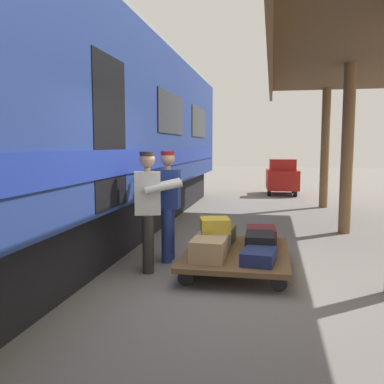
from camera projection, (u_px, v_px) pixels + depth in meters
The scene contains 13 objects.
ground_plane at pixel (241, 284), 5.42m from camera, with size 60.00×60.00×0.00m, color slate.
train_car at pixel (8, 125), 5.79m from camera, with size 3.02×19.35×4.00m.
luggage_cart at pixel (237, 254), 6.05m from camera, with size 1.46×2.04×0.28m.
suitcase_black_hardshell at pixel (260, 243), 5.97m from camera, with size 0.41×0.60×0.27m, color black.
suitcase_navy_fabric at pixel (259, 256), 5.43m from camera, with size 0.40×0.58×0.17m, color navy.
suitcase_olive_duffel at pixel (219, 234), 6.64m from camera, with size 0.48×0.48×0.24m, color brown.
suitcase_maroon_trunk at pixel (261, 235), 6.52m from camera, with size 0.45×0.61×0.24m, color maroon.
suitcase_gray_aluminum at pixel (214, 241), 6.09m from camera, with size 0.44×0.51×0.27m, color #9EA0A5.
suitcase_tan_vintage at pixel (208, 250), 5.54m from camera, with size 0.44×0.49×0.28m, color tan.
suitcase_yellow_case at pixel (215, 225), 6.04m from camera, with size 0.41×0.42×0.20m, color gold.
porter_in_overalls at pixel (167, 202), 6.45m from camera, with size 0.67×0.43×1.70m.
porter_by_door at pixel (149, 207), 5.91m from camera, with size 0.73×0.56×1.70m.
baggage_tug at pixel (282, 177), 15.28m from camera, with size 1.19×1.76×1.30m.
Camera 1 is at (-0.36, 5.28, 1.79)m, focal length 39.30 mm.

